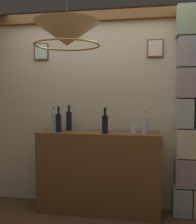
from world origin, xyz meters
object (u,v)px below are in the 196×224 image
Objects in this scene: liquor_bottle_gin at (54,122)px; glass_tumbler_rocks at (134,130)px; liquor_bottle_mezcal at (106,122)px; liquor_bottle_vodka at (69,120)px; pendant_lamp at (67,35)px; liquor_bottle_amaro at (59,122)px; liquor_bottle_sherry at (105,123)px; liquor_bottle_scotch at (145,125)px.

glass_tumbler_rocks is (0.99, 0.06, -0.08)m from liquor_bottle_gin.
liquor_bottle_gin is at bearing -175.21° from liquor_bottle_mezcal.
liquor_bottle_vodka is 1.27m from pendant_lamp.
liquor_bottle_mezcal is (0.56, 0.12, -0.00)m from liquor_bottle_amaro.
liquor_bottle_mezcal is at bearing -5.79° from liquor_bottle_vodka.
liquor_bottle_vodka is at bearing 174.21° from liquor_bottle_mezcal.
liquor_bottle_gin is (-0.66, 0.06, 0.00)m from liquor_bottle_sherry.
liquor_bottle_vodka is at bearing 63.61° from liquor_bottle_amaro.
liquor_bottle_mezcal is (-0.01, 0.11, -0.00)m from liquor_bottle_sherry.
pendant_lamp is (-0.70, -0.83, 0.91)m from liquor_bottle_scotch.
liquor_bottle_sherry is 0.66m from liquor_bottle_gin.
liquor_bottle_scotch is 0.40× the size of pendant_lamp.
pendant_lamp is (-0.23, -0.84, 0.89)m from liquor_bottle_mezcal.
liquor_bottle_amaro is 0.91m from glass_tumbler_rocks.
liquor_bottle_gin is (-0.09, 0.06, -0.00)m from liquor_bottle_amaro.
liquor_bottle_mezcal is at bearing 11.62° from liquor_bottle_amaro.
pendant_lamp is at bearing -105.07° from liquor_bottle_mezcal.
liquor_bottle_scotch is 0.87× the size of liquor_bottle_gin.
liquor_bottle_vodka is 0.48m from liquor_bottle_mezcal.
pendant_lamp is at bearing -107.69° from liquor_bottle_sherry.
liquor_bottle_amaro is 0.57m from liquor_bottle_sherry.
glass_tumbler_rocks is at bearing 56.10° from pendant_lamp.
liquor_bottle_mezcal reaches higher than liquor_bottle_scotch.
liquor_bottle_scotch reaches higher than glass_tumbler_rocks.
liquor_bottle_gin is 0.99m from glass_tumbler_rocks.
liquor_bottle_vodka reaches higher than liquor_bottle_mezcal.
pendant_lamp is (0.42, -0.79, 0.88)m from liquor_bottle_gin.
glass_tumbler_rocks is (-0.13, 0.01, -0.06)m from liquor_bottle_scotch.
glass_tumbler_rocks is (0.90, 0.12, -0.09)m from liquor_bottle_amaro.
liquor_bottle_amaro is 1.19m from pendant_lamp.
liquor_bottle_amaro is at bearing -179.38° from liquor_bottle_sherry.
liquor_bottle_gin is at bearing -177.56° from liquor_bottle_scotch.
liquor_bottle_gin is at bearing -148.55° from liquor_bottle_vodka.
liquor_bottle_mezcal is 0.45× the size of pendant_lamp.
liquor_bottle_sherry is 0.11m from liquor_bottle_mezcal.
liquor_bottle_amaro is 1.20× the size of liquor_bottle_scotch.
liquor_bottle_sherry reaches higher than glass_tumbler_rocks.
glass_tumbler_rocks is 1.40m from pendant_lamp.
liquor_bottle_sherry is 1.01× the size of liquor_bottle_gin.
liquor_bottle_sherry reaches higher than liquor_bottle_gin.
liquor_bottle_vodka is 1.07× the size of liquor_bottle_gin.
liquor_bottle_amaro reaches higher than glass_tumbler_rocks.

